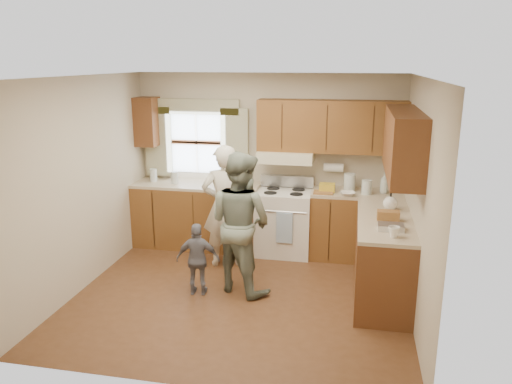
% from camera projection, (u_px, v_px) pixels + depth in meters
% --- Properties ---
extents(room, '(3.80, 3.80, 3.80)m').
position_uv_depth(room, '(240.00, 192.00, 5.53)').
color(room, '#4F2E18').
rests_on(room, ground).
extents(kitchen_fixtures, '(3.80, 2.25, 2.15)m').
position_uv_depth(kitchen_fixtures, '(304.00, 204.00, 6.54)').
color(kitchen_fixtures, '#4D2910').
rests_on(kitchen_fixtures, ground).
extents(stove, '(0.76, 0.67, 1.07)m').
position_uv_depth(stove, '(284.00, 221.00, 7.04)').
color(stove, silver).
rests_on(stove, ground).
extents(woman_left, '(0.69, 0.56, 1.63)m').
position_uv_depth(woman_left, '(225.00, 206.00, 6.53)').
color(woman_left, beige).
rests_on(woman_left, ground).
extents(woman_right, '(1.01, 0.94, 1.68)m').
position_uv_depth(woman_right, '(240.00, 222.00, 5.80)').
color(woman_right, '#253C31').
rests_on(woman_right, ground).
extents(child, '(0.53, 0.28, 0.87)m').
position_uv_depth(child, '(198.00, 259.00, 5.77)').
color(child, slate).
rests_on(child, ground).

